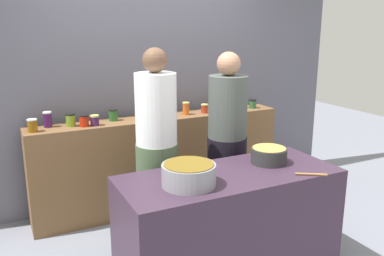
% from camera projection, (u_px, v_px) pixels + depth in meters
% --- Properties ---
extents(ground, '(12.00, 12.00, 0.00)m').
position_uv_depth(ground, '(210.00, 254.00, 3.54)').
color(ground, gray).
extents(storefront_wall, '(4.80, 0.12, 3.00)m').
position_uv_depth(storefront_wall, '(147.00, 66.00, 4.43)').
color(storefront_wall, slate).
rests_on(storefront_wall, ground).
extents(display_shelf, '(2.70, 0.36, 1.00)m').
position_uv_depth(display_shelf, '(161.00, 162.00, 4.37)').
color(display_shelf, brown).
rests_on(display_shelf, ground).
extents(prep_table, '(1.70, 0.70, 0.84)m').
position_uv_depth(prep_table, '(229.00, 224.00, 3.17)').
color(prep_table, '#3B293C').
rests_on(prep_table, ground).
extents(preserve_jar_0, '(0.09, 0.09, 0.12)m').
position_uv_depth(preserve_jar_0, '(32.00, 125.00, 3.65)').
color(preserve_jar_0, '#804F0C').
rests_on(preserve_jar_0, display_shelf).
extents(preserve_jar_1, '(0.08, 0.08, 0.15)m').
position_uv_depth(preserve_jar_1, '(48.00, 119.00, 3.81)').
color(preserve_jar_1, '#40164D').
rests_on(preserve_jar_1, display_shelf).
extents(preserve_jar_2, '(0.09, 0.09, 0.12)m').
position_uv_depth(preserve_jar_2, '(71.00, 120.00, 3.85)').
color(preserve_jar_2, olive).
rests_on(preserve_jar_2, display_shelf).
extents(preserve_jar_3, '(0.09, 0.09, 0.11)m').
position_uv_depth(preserve_jar_3, '(84.00, 121.00, 3.84)').
color(preserve_jar_3, red).
rests_on(preserve_jar_3, display_shelf).
extents(preserve_jar_4, '(0.09, 0.09, 0.10)m').
position_uv_depth(preserve_jar_4, '(95.00, 120.00, 3.88)').
color(preserve_jar_4, '#3F1B49').
rests_on(preserve_jar_4, display_shelf).
extents(preserve_jar_5, '(0.09, 0.09, 0.11)m').
position_uv_depth(preserve_jar_5, '(113.00, 115.00, 4.08)').
color(preserve_jar_5, '#286028').
rests_on(preserve_jar_5, display_shelf).
extents(preserve_jar_6, '(0.08, 0.08, 0.11)m').
position_uv_depth(preserve_jar_6, '(141.00, 115.00, 4.10)').
color(preserve_jar_6, olive).
rests_on(preserve_jar_6, display_shelf).
extents(preserve_jar_7, '(0.07, 0.07, 0.12)m').
position_uv_depth(preserve_jar_7, '(154.00, 112.00, 4.22)').
color(preserve_jar_7, red).
rests_on(preserve_jar_7, display_shelf).
extents(preserve_jar_8, '(0.08, 0.08, 0.14)m').
position_uv_depth(preserve_jar_8, '(164.00, 111.00, 4.23)').
color(preserve_jar_8, brown).
rests_on(preserve_jar_8, display_shelf).
extents(preserve_jar_9, '(0.07, 0.07, 0.14)m').
position_uv_depth(preserve_jar_9, '(186.00, 108.00, 4.34)').
color(preserve_jar_9, '#D15D1F').
rests_on(preserve_jar_9, display_shelf).
extents(preserve_jar_10, '(0.08, 0.08, 0.10)m').
position_uv_depth(preserve_jar_10, '(205.00, 109.00, 4.43)').
color(preserve_jar_10, '#AB331E').
rests_on(preserve_jar_10, display_shelf).
extents(preserve_jar_11, '(0.09, 0.09, 0.14)m').
position_uv_depth(preserve_jar_11, '(218.00, 105.00, 4.53)').
color(preserve_jar_11, olive).
rests_on(preserve_jar_11, display_shelf).
extents(preserve_jar_12, '(0.07, 0.07, 0.11)m').
position_uv_depth(preserve_jar_12, '(233.00, 106.00, 4.54)').
color(preserve_jar_12, olive).
rests_on(preserve_jar_12, display_shelf).
extents(preserve_jar_13, '(0.09, 0.09, 0.12)m').
position_uv_depth(preserve_jar_13, '(240.00, 103.00, 4.70)').
color(preserve_jar_13, olive).
rests_on(preserve_jar_13, display_shelf).
extents(preserve_jar_14, '(0.09, 0.09, 0.10)m').
position_uv_depth(preserve_jar_14, '(253.00, 104.00, 4.69)').
color(preserve_jar_14, '#2A5B30').
rests_on(preserve_jar_14, display_shelf).
extents(cooking_pot_left, '(0.38, 0.38, 0.16)m').
position_uv_depth(cooking_pot_left, '(189.00, 175.00, 2.83)').
color(cooking_pot_left, gray).
rests_on(cooking_pot_left, prep_table).
extents(cooking_pot_center, '(0.29, 0.29, 0.13)m').
position_uv_depth(cooking_pot_center, '(269.00, 155.00, 3.29)').
color(cooking_pot_center, '#2D2D2D').
rests_on(cooking_pot_center, prep_table).
extents(wooden_spoon, '(0.21, 0.14, 0.02)m').
position_uv_depth(wooden_spoon, '(311.00, 174.00, 3.03)').
color(wooden_spoon, '#9E703D').
rests_on(wooden_spoon, prep_table).
extents(cook_with_tongs, '(0.36, 0.36, 1.76)m').
position_uv_depth(cook_with_tongs, '(157.00, 162.00, 3.45)').
color(cook_with_tongs, '#4C6141').
rests_on(cook_with_tongs, ground).
extents(cook_in_cap, '(0.37, 0.37, 1.71)m').
position_uv_depth(cook_in_cap, '(227.00, 153.00, 3.79)').
color(cook_in_cap, black).
rests_on(cook_in_cap, ground).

